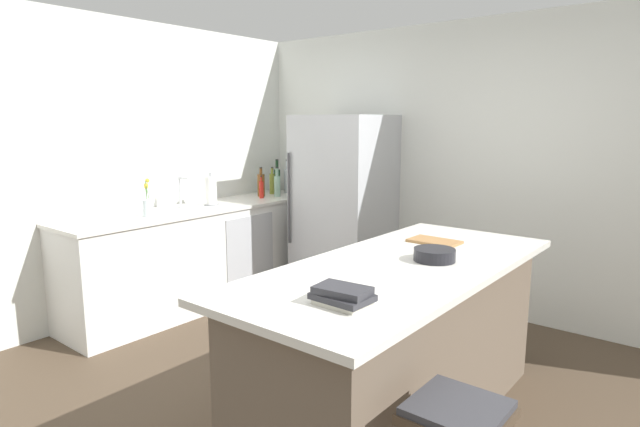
% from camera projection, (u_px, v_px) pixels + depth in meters
% --- Properties ---
extents(ground_plane, '(7.20, 7.20, 0.00)m').
position_uv_depth(ground_plane, '(322.00, 408.00, 3.20)').
color(ground_plane, '#4C3D2D').
extents(wall_rear, '(6.00, 0.10, 2.60)m').
position_uv_depth(wall_rear, '(479.00, 169.00, 4.70)').
color(wall_rear, silver).
rests_on(wall_rear, ground_plane).
extents(wall_left, '(0.10, 6.00, 2.60)m').
position_uv_depth(wall_left, '(99.00, 171.00, 4.49)').
color(wall_left, silver).
rests_on(wall_left, ground_plane).
extents(counter_run_left, '(0.66, 2.68, 0.93)m').
position_uv_depth(counter_run_left, '(202.00, 255.00, 5.00)').
color(counter_run_left, silver).
rests_on(counter_run_left, ground_plane).
extents(kitchen_island, '(0.97, 2.27, 0.94)m').
position_uv_depth(kitchen_island, '(398.00, 342.00, 3.00)').
color(kitchen_island, brown).
rests_on(kitchen_island, ground_plane).
extents(refrigerator, '(0.85, 0.76, 1.78)m').
position_uv_depth(refrigerator, '(344.00, 206.00, 5.19)').
color(refrigerator, '#B7BABF').
rests_on(refrigerator, ground_plane).
extents(sink_faucet, '(0.15, 0.05, 0.30)m').
position_uv_depth(sink_faucet, '(181.00, 191.00, 4.79)').
color(sink_faucet, silver).
rests_on(sink_faucet, counter_run_left).
extents(flower_vase, '(0.09, 0.09, 0.32)m').
position_uv_depth(flower_vase, '(148.00, 205.00, 4.41)').
color(flower_vase, silver).
rests_on(flower_vase, counter_run_left).
extents(paper_towel_roll, '(0.14, 0.14, 0.31)m').
position_uv_depth(paper_towel_roll, '(211.00, 191.00, 4.98)').
color(paper_towel_roll, gray).
rests_on(paper_towel_roll, counter_run_left).
extents(soda_bottle, '(0.08, 0.08, 0.37)m').
position_uv_depth(soda_bottle, '(287.00, 180.00, 5.85)').
color(soda_bottle, silver).
rests_on(soda_bottle, counter_run_left).
extents(wine_bottle, '(0.07, 0.07, 0.38)m').
position_uv_depth(wine_bottle, '(277.00, 180.00, 5.80)').
color(wine_bottle, '#19381E').
rests_on(wine_bottle, counter_run_left).
extents(olive_oil_bottle, '(0.06, 0.06, 0.30)m').
position_uv_depth(olive_oil_bottle, '(272.00, 183.00, 5.74)').
color(olive_oil_bottle, olive).
rests_on(olive_oil_bottle, counter_run_left).
extents(gin_bottle, '(0.07, 0.07, 0.31)m').
position_uv_depth(gin_bottle, '(277.00, 185.00, 5.56)').
color(gin_bottle, '#8CB79E').
rests_on(gin_bottle, counter_run_left).
extents(whiskey_bottle, '(0.08, 0.08, 0.31)m').
position_uv_depth(whiskey_bottle, '(261.00, 185.00, 5.57)').
color(whiskey_bottle, brown).
rests_on(whiskey_bottle, counter_run_left).
extents(hot_sauce_bottle, '(0.05, 0.05, 0.23)m').
position_uv_depth(hot_sauce_bottle, '(261.00, 189.00, 5.44)').
color(hot_sauce_bottle, red).
rests_on(hot_sauce_bottle, counter_run_left).
extents(cookbook_stack, '(0.26, 0.18, 0.08)m').
position_uv_depth(cookbook_stack, '(342.00, 296.00, 2.27)').
color(cookbook_stack, silver).
rests_on(cookbook_stack, kitchen_island).
extents(mixing_bowl, '(0.24, 0.24, 0.07)m').
position_uv_depth(mixing_bowl, '(434.00, 255.00, 2.98)').
color(mixing_bowl, black).
rests_on(mixing_bowl, kitchen_island).
extents(cutting_board, '(0.32, 0.20, 0.02)m').
position_uv_depth(cutting_board, '(434.00, 241.00, 3.43)').
color(cutting_board, '#9E7042').
rests_on(cutting_board, kitchen_island).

